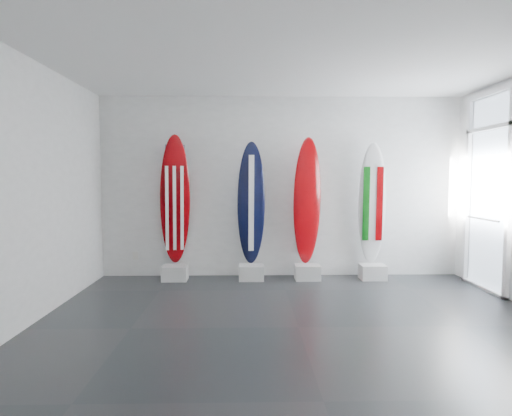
{
  "coord_description": "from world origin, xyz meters",
  "views": [
    {
      "loc": [
        -0.56,
        -4.51,
        1.65
      ],
      "look_at": [
        -0.44,
        1.4,
        1.23
      ],
      "focal_mm": 29.33,
      "sensor_mm": 36.0,
      "label": 1
    }
  ],
  "objects_px": {
    "surfboard_italy": "(372,204)",
    "surfboard_swiss": "(307,201)",
    "surfboard_navy": "(251,204)",
    "surfboard_usa": "(175,200)"
  },
  "relations": [
    {
      "from": "surfboard_italy",
      "to": "surfboard_swiss",
      "type": "bearing_deg",
      "value": -174.95
    },
    {
      "from": "surfboard_swiss",
      "to": "surfboard_italy",
      "type": "relative_size",
      "value": 1.04
    },
    {
      "from": "surfboard_navy",
      "to": "surfboard_italy",
      "type": "bearing_deg",
      "value": -5.0
    },
    {
      "from": "surfboard_usa",
      "to": "surfboard_navy",
      "type": "relative_size",
      "value": 1.06
    },
    {
      "from": "surfboard_swiss",
      "to": "surfboard_navy",
      "type": "bearing_deg",
      "value": 168.19
    },
    {
      "from": "surfboard_navy",
      "to": "surfboard_swiss",
      "type": "distance_m",
      "value": 0.91
    },
    {
      "from": "surfboard_usa",
      "to": "surfboard_swiss",
      "type": "distance_m",
      "value": 2.15
    },
    {
      "from": "surfboard_usa",
      "to": "surfboard_swiss",
      "type": "xyz_separation_m",
      "value": [
        2.15,
        0.0,
        -0.01
      ]
    },
    {
      "from": "surfboard_usa",
      "to": "surfboard_italy",
      "type": "distance_m",
      "value": 3.22
    },
    {
      "from": "surfboard_usa",
      "to": "surfboard_swiss",
      "type": "height_order",
      "value": "surfboard_usa"
    }
  ]
}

